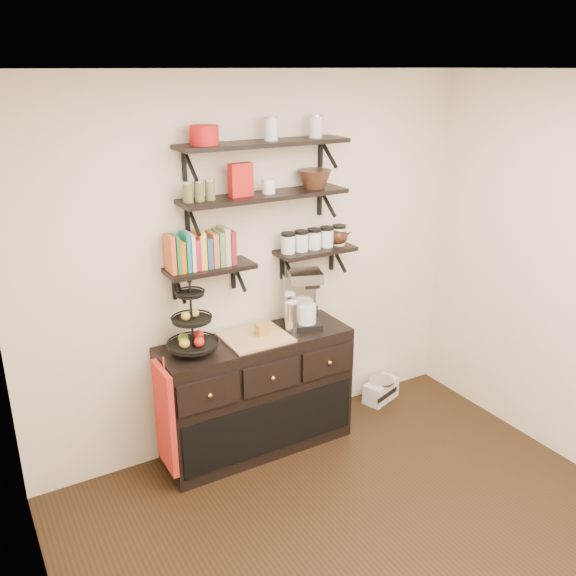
{
  "coord_description": "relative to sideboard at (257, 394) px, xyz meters",
  "views": [
    {
      "loc": [
        -1.92,
        -2.0,
        2.71
      ],
      "look_at": [
        -0.09,
        1.15,
        1.38
      ],
      "focal_mm": 38.0,
      "sensor_mm": 36.0,
      "label": 1
    }
  ],
  "objects": [
    {
      "name": "floor",
      "position": [
        0.15,
        -1.51,
        -0.45
      ],
      "size": [
        3.5,
        3.5,
        0.0
      ],
      "primitive_type": "plane",
      "color": "black",
      "rests_on": "ground"
    },
    {
      "name": "ceiling",
      "position": [
        0.15,
        -1.51,
        2.25
      ],
      "size": [
        3.5,
        3.5,
        0.02
      ],
      "primitive_type": "cube",
      "color": "white",
      "rests_on": "back_wall"
    },
    {
      "name": "back_wall",
      "position": [
        0.15,
        0.24,
        0.9
      ],
      "size": [
        3.5,
        0.02,
        2.7
      ],
      "primitive_type": "cube",
      "color": "#F2E4CD",
      "rests_on": "ground"
    },
    {
      "name": "left_wall",
      "position": [
        -1.6,
        -1.51,
        0.9
      ],
      "size": [
        0.02,
        3.5,
        2.7
      ],
      "primitive_type": "cube",
      "color": "#F2E4CD",
      "rests_on": "ground"
    },
    {
      "name": "shelf_top",
      "position": [
        0.15,
        0.1,
        1.78
      ],
      "size": [
        1.2,
        0.27,
        0.23
      ],
      "color": "black",
      "rests_on": "back_wall"
    },
    {
      "name": "shelf_mid",
      "position": [
        0.15,
        0.1,
        1.43
      ],
      "size": [
        1.2,
        0.27,
        0.23
      ],
      "color": "black",
      "rests_on": "back_wall"
    },
    {
      "name": "shelf_low_left",
      "position": [
        -0.27,
        0.12,
        0.98
      ],
      "size": [
        0.6,
        0.25,
        0.23
      ],
      "color": "black",
      "rests_on": "back_wall"
    },
    {
      "name": "shelf_low_right",
      "position": [
        0.57,
        0.12,
        0.98
      ],
      "size": [
        0.6,
        0.25,
        0.23
      ],
      "color": "black",
      "rests_on": "back_wall"
    },
    {
      "name": "cookbooks",
      "position": [
        -0.33,
        0.12,
        1.11
      ],
      "size": [
        0.43,
        0.15,
        0.26
      ],
      "color": "#CA5429",
      "rests_on": "shelf_low_left"
    },
    {
      "name": "glass_canisters",
      "position": [
        0.56,
        0.12,
        1.06
      ],
      "size": [
        0.54,
        0.1,
        0.13
      ],
      "color": "silver",
      "rests_on": "shelf_low_right"
    },
    {
      "name": "sideboard",
      "position": [
        0.0,
        0.0,
        0.0
      ],
      "size": [
        1.4,
        0.5,
        0.92
      ],
      "color": "black",
      "rests_on": "floor"
    },
    {
      "name": "fruit_stand",
      "position": [
        -0.46,
        0.0,
        0.62
      ],
      "size": [
        0.34,
        0.34,
        0.5
      ],
      "rotation": [
        0.0,
        0.0,
        -0.27
      ],
      "color": "black",
      "rests_on": "sideboard"
    },
    {
      "name": "candle",
      "position": [
        0.05,
        0.0,
        0.5
      ],
      "size": [
        0.08,
        0.08,
        0.08
      ],
      "primitive_type": "cube",
      "color": "#AC7327",
      "rests_on": "sideboard"
    },
    {
      "name": "coffee_maker",
      "position": [
        0.41,
        0.03,
        0.65
      ],
      "size": [
        0.29,
        0.29,
        0.43
      ],
      "rotation": [
        0.0,
        0.0,
        -0.33
      ],
      "color": "black",
      "rests_on": "sideboard"
    },
    {
      "name": "thermal_carafe",
      "position": [
        0.29,
        -0.02,
        0.56
      ],
      "size": [
        0.11,
        0.11,
        0.22
      ],
      "primitive_type": "cylinder",
      "color": "silver",
      "rests_on": "sideboard"
    },
    {
      "name": "apron",
      "position": [
        -0.73,
        -0.1,
        0.07
      ],
      "size": [
        0.04,
        0.32,
        0.74
      ],
      "primitive_type": "cube",
      "color": "maroon",
      "rests_on": "sideboard"
    },
    {
      "name": "radio",
      "position": [
        1.24,
        0.08,
        -0.36
      ],
      "size": [
        0.36,
        0.28,
        0.19
      ],
      "rotation": [
        0.0,
        0.0,
        0.32
      ],
      "color": "silver",
      "rests_on": "floor"
    },
    {
      "name": "recipe_box",
      "position": [
        -0.03,
        0.1,
        1.56
      ],
      "size": [
        0.16,
        0.07,
        0.22
      ],
      "primitive_type": "cube",
      "rotation": [
        0.0,
        0.0,
        0.07
      ],
      "color": "red",
      "rests_on": "shelf_mid"
    },
    {
      "name": "walnut_bowl",
      "position": [
        0.54,
        0.1,
        1.51
      ],
      "size": [
        0.24,
        0.24,
        0.13
      ],
      "primitive_type": null,
      "color": "black",
      "rests_on": "shelf_mid"
    },
    {
      "name": "ramekins",
      "position": [
        0.17,
        0.1,
        1.5
      ],
      "size": [
        0.09,
        0.09,
        0.1
      ],
      "primitive_type": "cylinder",
      "color": "white",
      "rests_on": "shelf_mid"
    },
    {
      "name": "teapot",
      "position": [
        0.77,
        0.12,
        1.07
      ],
      "size": [
        0.22,
        0.18,
        0.15
      ],
      "primitive_type": null,
      "rotation": [
        0.0,
        0.0,
        -0.14
      ],
      "color": "black",
      "rests_on": "shelf_low_right"
    },
    {
      "name": "red_pot",
      "position": [
        -0.28,
        0.1,
        1.86
      ],
      "size": [
        0.18,
        0.18,
        0.12
      ],
      "primitive_type": "cylinder",
      "color": "red",
      "rests_on": "shelf_top"
    }
  ]
}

